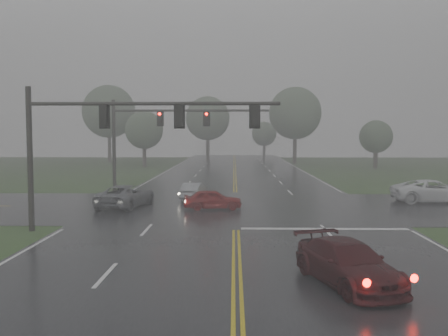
{
  "coord_description": "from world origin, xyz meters",
  "views": [
    {
      "loc": [
        -0.11,
        -10.69,
        4.87
      ],
      "look_at": [
        -0.64,
        16.0,
        3.01
      ],
      "focal_mm": 40.0,
      "sensor_mm": 36.0,
      "label": 1
    }
  ],
  "objects_px": {
    "sedan_red": "(213,209)",
    "car_grey": "(126,207)",
    "sedan_silver": "(194,199)",
    "signal_gantry_near": "(106,130)",
    "signal_gantry_far": "(162,127)",
    "pickup_white": "(434,203)",
    "sedan_maroon": "(347,285)"
  },
  "relations": [
    {
      "from": "sedan_red",
      "to": "car_grey",
      "type": "height_order",
      "value": "car_grey"
    },
    {
      "from": "sedan_silver",
      "to": "signal_gantry_near",
      "type": "xyz_separation_m",
      "value": [
        -3.33,
        -11.98,
        5.02
      ]
    },
    {
      "from": "sedan_red",
      "to": "signal_gantry_far",
      "type": "relative_size",
      "value": 0.28
    },
    {
      "from": "sedan_silver",
      "to": "pickup_white",
      "type": "height_order",
      "value": "pickup_white"
    },
    {
      "from": "car_grey",
      "to": "sedan_silver",
      "type": "bearing_deg",
      "value": -124.35
    },
    {
      "from": "sedan_red",
      "to": "car_grey",
      "type": "bearing_deg",
      "value": 75.08
    },
    {
      "from": "sedan_silver",
      "to": "car_grey",
      "type": "distance_m",
      "value": 5.7
    },
    {
      "from": "signal_gantry_near",
      "to": "pickup_white",
      "type": "bearing_deg",
      "value": 27.59
    },
    {
      "from": "sedan_red",
      "to": "signal_gantry_far",
      "type": "bearing_deg",
      "value": 18.95
    },
    {
      "from": "sedan_maroon",
      "to": "signal_gantry_near",
      "type": "xyz_separation_m",
      "value": [
        -9.93,
        8.66,
        5.02
      ]
    },
    {
      "from": "sedan_red",
      "to": "pickup_white",
      "type": "height_order",
      "value": "pickup_white"
    },
    {
      "from": "car_grey",
      "to": "signal_gantry_near",
      "type": "distance_m",
      "value": 9.55
    },
    {
      "from": "signal_gantry_near",
      "to": "signal_gantry_far",
      "type": "relative_size",
      "value": 0.95
    },
    {
      "from": "car_grey",
      "to": "signal_gantry_near",
      "type": "height_order",
      "value": "signal_gantry_near"
    },
    {
      "from": "sedan_silver",
      "to": "pickup_white",
      "type": "distance_m",
      "value": 17.06
    },
    {
      "from": "sedan_red",
      "to": "sedan_silver",
      "type": "xyz_separation_m",
      "value": [
        -1.6,
        4.8,
        0.0
      ]
    },
    {
      "from": "car_grey",
      "to": "pickup_white",
      "type": "bearing_deg",
      "value": -160.53
    },
    {
      "from": "car_grey",
      "to": "sedan_maroon",
      "type": "bearing_deg",
      "value": 135.38
    },
    {
      "from": "pickup_white",
      "to": "signal_gantry_far",
      "type": "bearing_deg",
      "value": 71.51
    },
    {
      "from": "pickup_white",
      "to": "sedan_maroon",
      "type": "bearing_deg",
      "value": 151.56
    },
    {
      "from": "car_grey",
      "to": "pickup_white",
      "type": "distance_m",
      "value": 21.33
    },
    {
      "from": "sedan_maroon",
      "to": "pickup_white",
      "type": "relative_size",
      "value": 0.84
    },
    {
      "from": "pickup_white",
      "to": "signal_gantry_near",
      "type": "distance_m",
      "value": 23.49
    },
    {
      "from": "sedan_red",
      "to": "signal_gantry_far",
      "type": "distance_m",
      "value": 12.41
    },
    {
      "from": "car_grey",
      "to": "signal_gantry_far",
      "type": "distance_m",
      "value": 10.74
    },
    {
      "from": "sedan_maroon",
      "to": "sedan_red",
      "type": "xyz_separation_m",
      "value": [
        -5.0,
        15.84,
        0.0
      ]
    },
    {
      "from": "sedan_red",
      "to": "pickup_white",
      "type": "relative_size",
      "value": 0.65
    },
    {
      "from": "sedan_maroon",
      "to": "car_grey",
      "type": "bearing_deg",
      "value": 105.27
    },
    {
      "from": "car_grey",
      "to": "signal_gantry_near",
      "type": "bearing_deg",
      "value": 108.57
    },
    {
      "from": "signal_gantry_near",
      "to": "sedan_silver",
      "type": "bearing_deg",
      "value": 74.47
    },
    {
      "from": "sedan_red",
      "to": "pickup_white",
      "type": "bearing_deg",
      "value": -83.39
    },
    {
      "from": "sedan_red",
      "to": "pickup_white",
      "type": "distance_m",
      "value": 15.78
    }
  ]
}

